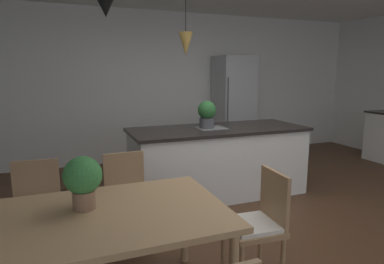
{
  "coord_description": "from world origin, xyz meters",
  "views": [
    {
      "loc": [
        -1.86,
        -2.77,
        1.61
      ],
      "look_at": [
        -0.63,
        0.39,
        1.01
      ],
      "focal_mm": 31.18,
      "sensor_mm": 36.0,
      "label": 1
    }
  ],
  "objects": [
    {
      "name": "pendant_over_island_main",
      "position": [
        -0.43,
        1.1,
        1.95
      ],
      "size": [
        0.17,
        0.17,
        0.89
      ],
      "color": "black"
    },
    {
      "name": "chair_kitchen_end",
      "position": [
        -0.51,
        -0.71,
        0.47
      ],
      "size": [
        0.43,
        0.43,
        0.87
      ],
      "color": "#A87F56",
      "rests_on": "ground_plane"
    },
    {
      "name": "wall_back_kitchen",
      "position": [
        0.0,
        3.26,
        1.35
      ],
      "size": [
        10.0,
        0.12,
        2.7
      ],
      "primitive_type": "cube",
      "color": "white",
      "rests_on": "ground_plane"
    },
    {
      "name": "potted_plant_on_island",
      "position": [
        -0.15,
        1.1,
        1.09
      ],
      "size": [
        0.24,
        0.24,
        0.36
      ],
      "color": "#4C4C51",
      "rests_on": "kitchen_island"
    },
    {
      "name": "refrigerator",
      "position": [
        1.19,
        2.86,
        0.96
      ],
      "size": [
        0.67,
        0.67,
        1.91
      ],
      "color": "#B2B5B7",
      "rests_on": "ground_plane"
    },
    {
      "name": "chair_far_left",
      "position": [
        -2.13,
        0.18,
        0.47
      ],
      "size": [
        0.43,
        0.43,
        0.87
      ],
      "color": "#A87F56",
      "rests_on": "ground_plane"
    },
    {
      "name": "dining_table",
      "position": [
        -1.74,
        -0.71,
        0.67
      ],
      "size": [
        1.73,
        1.03,
        0.73
      ],
      "color": "tan",
      "rests_on": "ground_plane"
    },
    {
      "name": "kitchen_island",
      "position": [
        0.02,
        1.1,
        0.46
      ],
      "size": [
        2.31,
        0.92,
        0.91
      ],
      "color": "white",
      "rests_on": "ground_plane"
    },
    {
      "name": "ground_plane",
      "position": [
        0.0,
        0.0,
        -0.02
      ],
      "size": [
        10.0,
        8.4,
        0.04
      ],
      "primitive_type": "cube",
      "color": "#4C301E"
    },
    {
      "name": "chair_far_right",
      "position": [
        -1.35,
        0.18,
        0.47
      ],
      "size": [
        0.41,
        0.41,
        0.87
      ],
      "color": "#A87F56",
      "rests_on": "ground_plane"
    },
    {
      "name": "potted_plant_on_table",
      "position": [
        -1.77,
        -0.59,
        0.93
      ],
      "size": [
        0.25,
        0.25,
        0.35
      ],
      "color": "#8C664C",
      "rests_on": "dining_table"
    }
  ]
}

